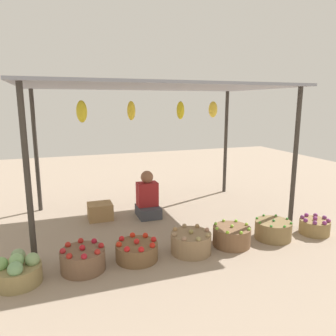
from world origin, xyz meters
TOP-DOWN VIEW (x-y plane):
  - ground_plane at (0.00, 0.00)m, footprint 14.00×14.00m
  - market_stall_structure at (0.00, 0.00)m, footprint 4.01×2.39m
  - vendor_person at (-0.13, 0.11)m, footprint 0.36×0.44m
  - basket_cabbages at (-2.00, -1.43)m, footprint 0.49×0.49m
  - basket_red_apples at (-1.32, -1.37)m, footprint 0.51×0.51m
  - basket_red_tomatoes at (-0.68, -1.33)m, footprint 0.52×0.52m
  - basket_potatoes at (0.02, -1.37)m, footprint 0.52×0.52m
  - basket_limes at (0.62, -1.36)m, footprint 0.50×0.50m
  - basket_green_chilies at (1.29, -1.37)m, footprint 0.50×0.50m
  - basket_purple_onions at (1.97, -1.43)m, footprint 0.42×0.42m
  - wooden_crate_near_vendor at (-0.91, 0.22)m, footprint 0.39×0.34m

SIDE VIEW (x-z plane):
  - ground_plane at x=0.00m, z-range 0.00..0.00m
  - basket_red_tomatoes at x=-0.68m, z-range -0.02..0.24m
  - basket_purple_onions at x=1.97m, z-range -0.02..0.24m
  - basket_green_chilies at x=1.29m, z-range -0.02..0.27m
  - basket_limes at x=0.62m, z-range -0.02..0.27m
  - basket_red_apples at x=-1.32m, z-range -0.02..0.28m
  - basket_potatoes at x=0.02m, z-range -0.02..0.29m
  - wooden_crate_near_vendor at x=-0.91m, z-range 0.00..0.27m
  - basket_cabbages at x=-2.00m, z-range -0.03..0.31m
  - vendor_person at x=-0.13m, z-range -0.09..0.69m
  - market_stall_structure at x=0.00m, z-range 0.94..3.10m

